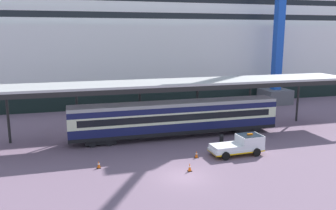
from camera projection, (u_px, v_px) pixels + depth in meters
name	position (u px, v px, depth m)	size (l,w,h in m)	color
ground_plane	(184.00, 177.00, 29.04)	(400.00, 400.00, 0.00)	slate
cruise_ship	(107.00, 27.00, 67.53)	(147.59, 30.59, 37.54)	black
platform_canopy	(175.00, 84.00, 39.31)	(42.90, 5.50, 6.37)	#B3B3B3
train_carriage	(176.00, 118.00, 39.64)	(23.73, 2.81, 4.11)	black
service_truck	(241.00, 144.00, 34.28)	(5.29, 2.44, 2.02)	white
traffic_cone_near	(196.00, 154.00, 33.44)	(0.36, 0.36, 0.69)	black
traffic_cone_mid	(190.00, 167.00, 30.14)	(0.36, 0.36, 0.76)	black
traffic_cone_far	(99.00, 165.00, 30.83)	(0.36, 0.36, 0.68)	black
dockside_crane	(284.00, 6.00, 56.69)	(14.25, 4.40, 53.88)	#595960
quay_bollard	(221.00, 138.00, 38.06)	(0.48, 0.48, 0.96)	black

